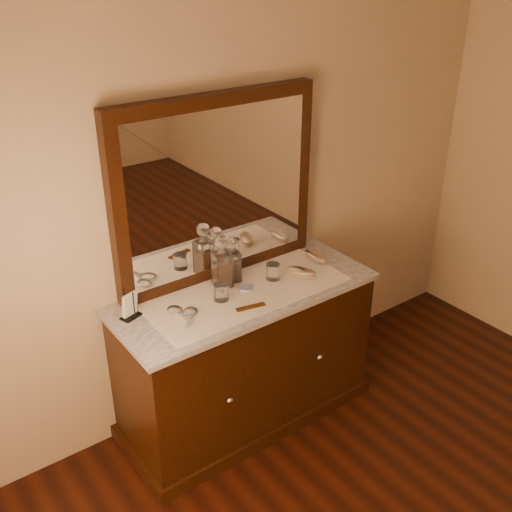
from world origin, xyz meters
name	(u,v)px	position (x,y,z in m)	size (l,w,h in m)	color
dresser_cabinet	(246,358)	(0.00, 1.96, 0.41)	(1.40, 0.55, 0.82)	black
dresser_plinth	(246,408)	(0.00, 1.96, 0.04)	(1.46, 0.59, 0.08)	black
knob_left	(230,400)	(-0.30, 1.67, 0.45)	(0.04, 0.04, 0.04)	silver
knob_right	(319,357)	(0.30, 1.67, 0.45)	(0.04, 0.04, 0.04)	silver
marble_top	(245,293)	(0.00, 1.96, 0.83)	(1.44, 0.59, 0.03)	white
mirror_frame	(217,189)	(0.00, 2.20, 1.35)	(1.20, 0.08, 1.00)	black
mirror_glass	(221,191)	(0.00, 2.17, 1.35)	(1.06, 0.01, 0.86)	white
lace_runner	(247,292)	(0.00, 1.94, 0.85)	(1.10, 0.45, 0.00)	white
pin_dish	(246,288)	(0.01, 1.96, 0.86)	(0.08, 0.08, 0.01)	white
comb	(251,307)	(-0.08, 1.80, 0.86)	(0.15, 0.03, 0.01)	brown
napkin_rack	(130,306)	(-0.60, 2.08, 0.91)	(0.12, 0.09, 0.15)	black
decanter_left	(222,266)	(-0.07, 2.07, 0.97)	(0.11, 0.11, 0.30)	#984C16
decanter_right	(232,264)	(0.01, 2.08, 0.96)	(0.09, 0.09, 0.26)	#984C16
brush_near	(302,272)	(0.34, 1.90, 0.88)	(0.15, 0.19, 0.05)	tan
brush_far	(316,257)	(0.53, 1.99, 0.88)	(0.08, 0.17, 0.05)	tan
hand_mirror_outer	(177,311)	(-0.40, 1.97, 0.86)	(0.08, 0.20, 0.02)	silver
hand_mirror_inner	(190,313)	(-0.36, 1.92, 0.86)	(0.15, 0.18, 0.02)	silver
tumblers	(248,281)	(0.02, 1.96, 0.90)	(0.43, 0.10, 0.09)	white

